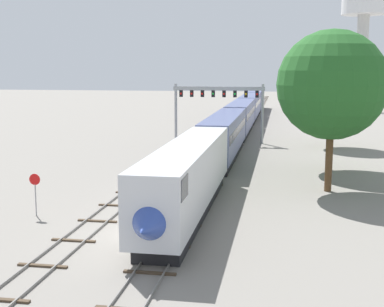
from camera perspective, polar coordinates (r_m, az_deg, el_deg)
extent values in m
plane|color=gray|center=(32.28, -5.40, -8.57)|extent=(400.00, 400.00, 0.00)
cube|color=slate|center=(90.46, 5.30, 2.92)|extent=(0.07, 200.00, 0.16)
cube|color=slate|center=(90.36, 6.21, 2.90)|extent=(0.07, 200.00, 0.16)
cube|color=#473828|center=(26.32, -4.56, -12.62)|extent=(2.60, 0.24, 0.10)
cube|color=#473828|center=(29.97, -2.66, -9.85)|extent=(2.60, 0.24, 0.10)
cube|color=#473828|center=(33.70, -1.19, -7.68)|extent=(2.60, 0.24, 0.10)
cube|color=#473828|center=(37.48, -0.04, -5.94)|extent=(2.60, 0.24, 0.10)
cube|color=#473828|center=(41.31, 0.90, -4.52)|extent=(2.60, 0.24, 0.10)
cube|color=#473828|center=(45.16, 1.68, -3.33)|extent=(2.60, 0.24, 0.10)
cube|color=#473828|center=(49.04, 2.33, -2.34)|extent=(2.60, 0.24, 0.10)
cube|color=#473828|center=(52.94, 2.89, -1.49)|extent=(2.60, 0.24, 0.10)
cube|color=#473828|center=(56.85, 3.37, -0.76)|extent=(2.60, 0.24, 0.10)
cube|color=#473828|center=(60.77, 3.79, -0.12)|extent=(2.60, 0.24, 0.10)
cube|color=#473828|center=(64.71, 4.15, 0.44)|extent=(2.60, 0.24, 0.10)
cube|color=#473828|center=(68.65, 4.48, 0.94)|extent=(2.60, 0.24, 0.10)
cube|color=#473828|center=(72.59, 4.77, 1.38)|extent=(2.60, 0.24, 0.10)
cube|color=#473828|center=(76.54, 5.03, 1.78)|extent=(2.60, 0.24, 0.10)
cube|color=#473828|center=(80.50, 5.26, 2.13)|extent=(2.60, 0.24, 0.10)
cube|color=#473828|center=(84.46, 5.47, 2.46)|extent=(2.60, 0.24, 0.10)
cube|color=#473828|center=(88.43, 5.67, 2.75)|extent=(2.60, 0.24, 0.10)
cube|color=#473828|center=(92.39, 5.84, 3.02)|extent=(2.60, 0.24, 0.10)
cube|color=#473828|center=(96.36, 6.01, 3.27)|extent=(2.60, 0.24, 0.10)
cube|color=#473828|center=(100.34, 6.15, 3.50)|extent=(2.60, 0.24, 0.10)
cube|color=#473828|center=(104.31, 6.29, 3.71)|extent=(2.60, 0.24, 0.10)
cube|color=#473828|center=(108.29, 6.42, 3.90)|extent=(2.60, 0.24, 0.10)
cube|color=#473828|center=(112.27, 6.54, 4.09)|extent=(2.60, 0.24, 0.10)
cube|color=#473828|center=(116.25, 6.65, 4.25)|extent=(2.60, 0.24, 0.10)
cube|color=#473828|center=(120.23, 6.76, 4.41)|extent=(2.60, 0.24, 0.10)
cube|color=#473828|center=(124.21, 6.85, 4.56)|extent=(2.60, 0.24, 0.10)
cube|color=#473828|center=(128.19, 6.94, 4.70)|extent=(2.60, 0.24, 0.10)
cube|color=#473828|center=(132.18, 7.03, 4.83)|extent=(2.60, 0.24, 0.10)
cube|color=#473828|center=(136.16, 7.11, 4.95)|extent=(2.60, 0.24, 0.10)
cube|color=#473828|center=(140.15, 7.19, 5.07)|extent=(2.60, 0.24, 0.10)
cube|color=#473828|center=(144.14, 7.26, 5.17)|extent=(2.60, 0.24, 0.10)
cube|color=#473828|center=(148.12, 7.33, 5.28)|extent=(2.60, 0.24, 0.10)
cube|color=#473828|center=(152.11, 7.39, 5.37)|extent=(2.60, 0.24, 0.10)
cube|color=#473828|center=(156.10, 7.45, 5.47)|extent=(2.60, 0.24, 0.10)
cube|color=#473828|center=(160.09, 7.51, 5.56)|extent=(2.60, 0.24, 0.10)
cube|color=#473828|center=(164.08, 7.57, 5.64)|extent=(2.60, 0.24, 0.10)
cube|color=#473828|center=(168.07, 7.62, 5.72)|extent=(2.60, 0.24, 0.10)
cube|color=#473828|center=(172.06, 7.67, 5.80)|extent=(2.60, 0.24, 0.10)
cube|color=#473828|center=(176.05, 7.72, 5.87)|extent=(2.60, 0.24, 0.10)
cube|color=#473828|center=(180.04, 7.76, 5.94)|extent=(2.60, 0.24, 0.10)
cube|color=#473828|center=(184.04, 7.81, 6.00)|extent=(2.60, 0.24, 0.10)
cube|color=#473828|center=(188.03, 7.85, 6.07)|extent=(2.60, 0.24, 0.10)
cube|color=slate|center=(71.42, -0.35, 1.31)|extent=(0.07, 160.00, 0.16)
cube|color=slate|center=(71.19, 0.79, 1.28)|extent=(0.07, 160.00, 0.16)
cube|color=#473828|center=(24.83, -19.78, -14.53)|extent=(2.60, 0.24, 0.10)
cube|color=#473828|center=(28.11, -15.72, -11.50)|extent=(2.60, 0.24, 0.10)
cube|color=#473828|center=(31.55, -12.59, -9.08)|extent=(2.60, 0.24, 0.10)
cube|color=#473828|center=(35.11, -10.11, -7.12)|extent=(2.60, 0.24, 0.10)
cube|color=#473828|center=(38.76, -8.11, -5.52)|extent=(2.60, 0.24, 0.10)
cube|color=#473828|center=(42.47, -6.47, -4.19)|extent=(2.60, 0.24, 0.10)
cube|color=#473828|center=(46.23, -5.10, -3.08)|extent=(2.60, 0.24, 0.10)
cube|color=#473828|center=(50.03, -3.93, -2.13)|extent=(2.60, 0.24, 0.10)
cube|color=#473828|center=(53.85, -2.93, -1.31)|extent=(2.60, 0.24, 0.10)
cube|color=#473828|center=(57.70, -2.07, -0.60)|extent=(2.60, 0.24, 0.10)
cube|color=#473828|center=(61.57, -1.31, 0.02)|extent=(2.60, 0.24, 0.10)
cube|color=#473828|center=(65.45, -0.65, 0.56)|extent=(2.60, 0.24, 0.10)
cube|color=#473828|center=(69.35, -0.05, 1.05)|extent=(2.60, 0.24, 0.10)
cube|color=#473828|center=(73.26, 0.48, 1.48)|extent=(2.60, 0.24, 0.10)
cube|color=#473828|center=(77.18, 0.95, 1.87)|extent=(2.60, 0.24, 0.10)
cube|color=#473828|center=(81.10, 1.38, 2.22)|extent=(2.60, 0.24, 0.10)
cube|color=#473828|center=(85.04, 1.77, 2.54)|extent=(2.60, 0.24, 0.10)
cube|color=#473828|center=(88.98, 2.13, 2.83)|extent=(2.60, 0.24, 0.10)
cube|color=#473828|center=(92.92, 2.45, 3.10)|extent=(2.60, 0.24, 0.10)
cube|color=#473828|center=(96.87, 2.75, 3.34)|extent=(2.60, 0.24, 0.10)
cube|color=#473828|center=(100.82, 3.03, 3.57)|extent=(2.60, 0.24, 0.10)
cube|color=#473828|center=(104.78, 3.28, 3.77)|extent=(2.60, 0.24, 0.10)
cube|color=#473828|center=(108.74, 3.52, 3.97)|extent=(2.60, 0.24, 0.10)
cube|color=#473828|center=(112.70, 3.74, 4.14)|extent=(2.60, 0.24, 0.10)
cube|color=#473828|center=(116.66, 3.95, 4.31)|extent=(2.60, 0.24, 0.10)
cube|color=#473828|center=(120.63, 4.14, 4.47)|extent=(2.60, 0.24, 0.10)
cube|color=#473828|center=(124.60, 4.32, 4.61)|extent=(2.60, 0.24, 0.10)
cube|color=#473828|center=(128.57, 4.49, 4.75)|extent=(2.60, 0.24, 0.10)
cube|color=#473828|center=(132.55, 4.65, 4.88)|extent=(2.60, 0.24, 0.10)
cube|color=#473828|center=(136.52, 4.80, 5.00)|extent=(2.60, 0.24, 0.10)
cube|color=#473828|center=(140.50, 4.94, 5.11)|extent=(2.60, 0.24, 0.10)
cube|color=#473828|center=(144.47, 5.07, 5.22)|extent=(2.60, 0.24, 0.10)
cube|color=#473828|center=(148.45, 5.20, 5.32)|extent=(2.60, 0.24, 0.10)
cube|color=silver|center=(35.62, -0.38, -2.03)|extent=(3.00, 21.47, 3.80)
cone|color=#2D479E|center=(25.33, -4.74, -7.63)|extent=(2.88, 2.60, 2.88)
cube|color=black|center=(26.25, -4.02, -3.55)|extent=(3.04, 1.80, 1.10)
cube|color=black|center=(36.16, -0.38, -5.76)|extent=(2.52, 19.32, 1.00)
cube|color=#4C5684|center=(57.62, 3.53, 2.24)|extent=(3.00, 21.47, 3.80)
cube|color=black|center=(57.58, 3.53, 2.63)|extent=(3.04, 19.75, 0.90)
cube|color=black|center=(57.96, 3.50, -0.12)|extent=(2.52, 19.32, 1.00)
cube|color=#4C5684|center=(79.89, 5.27, 4.14)|extent=(3.00, 21.47, 3.80)
cube|color=black|center=(79.86, 5.28, 4.42)|extent=(3.04, 19.75, 0.90)
cube|color=black|center=(80.13, 5.25, 2.43)|extent=(2.52, 19.32, 1.00)
cube|color=#4C5684|center=(102.24, 6.26, 5.20)|extent=(3.00, 21.47, 3.80)
cube|color=black|center=(102.22, 6.26, 5.43)|extent=(3.04, 19.75, 0.90)
cube|color=black|center=(102.43, 6.23, 3.86)|extent=(2.52, 19.32, 1.00)
cube|color=#4C5684|center=(124.64, 6.89, 5.89)|extent=(3.00, 21.47, 3.80)
cube|color=black|center=(124.62, 6.90, 6.07)|extent=(3.04, 19.75, 0.90)
cube|color=black|center=(124.80, 6.87, 4.79)|extent=(2.52, 19.32, 1.00)
cylinder|color=#999BA0|center=(71.47, -1.74, 4.38)|extent=(0.36, 0.36, 7.77)
cylinder|color=#999BA0|center=(70.11, 7.53, 4.21)|extent=(0.36, 0.36, 7.77)
cube|color=#999BA0|center=(70.36, 2.87, 6.98)|extent=(12.10, 0.36, 0.50)
cube|color=black|center=(71.21, -1.18, 6.45)|extent=(0.44, 0.32, 0.90)
sphere|color=red|center=(71.03, -1.20, 6.44)|extent=(0.28, 0.28, 0.28)
cube|color=black|center=(70.96, -0.03, 6.44)|extent=(0.44, 0.32, 0.90)
sphere|color=red|center=(70.77, -0.05, 6.44)|extent=(0.28, 0.28, 0.28)
cube|color=black|center=(70.73, 1.13, 6.43)|extent=(0.44, 0.32, 0.90)
sphere|color=red|center=(70.54, 1.10, 6.43)|extent=(0.28, 0.28, 0.28)
cube|color=black|center=(70.53, 2.29, 6.42)|extent=(0.44, 0.32, 0.90)
sphere|color=green|center=(70.34, 2.27, 6.41)|extent=(0.28, 0.28, 0.28)
cube|color=black|center=(70.36, 3.46, 6.40)|extent=(0.44, 0.32, 0.90)
sphere|color=red|center=(70.17, 3.44, 6.40)|extent=(0.28, 0.28, 0.28)
cube|color=black|center=(70.22, 4.63, 6.39)|extent=(0.44, 0.32, 0.90)
sphere|color=green|center=(70.03, 4.62, 6.38)|extent=(0.28, 0.28, 0.28)
cube|color=black|center=(70.11, 5.81, 6.36)|extent=(0.44, 0.32, 0.90)
sphere|color=yellow|center=(69.92, 5.80, 6.36)|extent=(0.28, 0.28, 0.28)
cube|color=black|center=(70.02, 6.99, 6.34)|extent=(0.44, 0.32, 0.90)
sphere|color=red|center=(69.83, 6.98, 6.33)|extent=(0.28, 0.28, 0.28)
cylinder|color=beige|center=(129.23, 17.69, 9.18)|extent=(2.60, 2.60, 21.75)
cylinder|color=white|center=(130.01, 17.98, 14.98)|extent=(9.98, 9.98, 4.56)
cylinder|color=gray|center=(37.14, -16.40, -4.79)|extent=(0.08, 0.08, 2.20)
cylinder|color=red|center=(36.82, -16.51, -2.68)|extent=(0.76, 0.03, 0.76)
cylinder|color=brown|center=(43.81, 14.46, -0.42)|extent=(0.56, 0.56, 5.49)
sphere|color=#235B23|center=(43.26, 14.77, 7.13)|extent=(8.62, 8.62, 8.62)
cylinder|color=brown|center=(53.03, 14.60, 0.89)|extent=(0.56, 0.56, 4.93)
sphere|color=#387A33|center=(52.55, 14.84, 6.77)|extent=(8.52, 8.52, 8.52)
cylinder|color=brown|center=(68.86, 14.57, 2.53)|extent=(0.56, 0.56, 4.46)
sphere|color=#427F2D|center=(68.50, 14.73, 6.49)|extent=(7.26, 7.26, 7.26)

